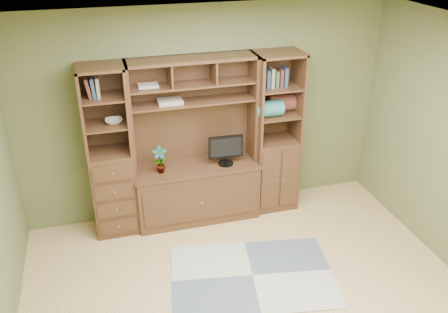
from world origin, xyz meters
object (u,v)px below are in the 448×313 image
object	(u,v)px
center_hutch	(196,145)
monitor	(226,145)
left_tower	(110,153)
right_tower	(275,134)

from	to	relation	value
center_hutch	monitor	xyz separation A→B (m)	(0.36, -0.03, -0.04)
left_tower	monitor	bearing A→B (deg)	-3.16
center_hutch	right_tower	size ratio (longest dim) A/B	1.00
center_hutch	left_tower	xyz separation A→B (m)	(-1.00, 0.04, 0.00)
right_tower	monitor	bearing A→B (deg)	-173.57
monitor	center_hutch	bearing A→B (deg)	176.62
center_hutch	left_tower	bearing A→B (deg)	177.71
left_tower	right_tower	bearing A→B (deg)	0.00
left_tower	monitor	xyz separation A→B (m)	(1.36, -0.07, -0.04)
right_tower	monitor	xyz separation A→B (m)	(-0.67, -0.07, -0.04)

